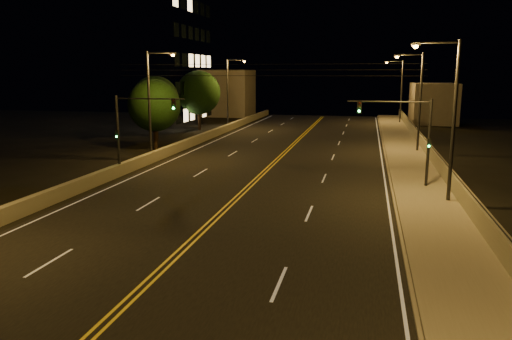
% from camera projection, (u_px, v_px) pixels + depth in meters
% --- Properties ---
extents(road, '(18.00, 120.00, 0.02)m').
position_uv_depth(road, '(228.00, 206.00, 27.40)').
color(road, black).
rests_on(road, ground).
extents(sidewalk, '(3.60, 120.00, 0.30)m').
position_uv_depth(sidewalk, '(435.00, 216.00, 25.06)').
color(sidewalk, gray).
rests_on(sidewalk, ground).
extents(curb, '(0.14, 120.00, 0.15)m').
position_uv_depth(curb, '(397.00, 215.00, 25.48)').
color(curb, gray).
rests_on(curb, ground).
extents(parapet_wall, '(0.30, 120.00, 1.00)m').
position_uv_depth(parapet_wall, '(471.00, 205.00, 24.59)').
color(parapet_wall, gray).
rests_on(parapet_wall, sidewalk).
extents(jersey_barrier, '(0.45, 120.00, 0.85)m').
position_uv_depth(jersey_barrier, '(68.00, 190.00, 29.41)').
color(jersey_barrier, gray).
rests_on(jersey_barrier, ground).
extents(distant_building_right, '(6.00, 10.00, 5.71)m').
position_uv_depth(distant_building_right, '(433.00, 103.00, 72.48)').
color(distant_building_right, gray).
rests_on(distant_building_right, ground).
extents(distant_building_left, '(8.00, 8.00, 7.67)m').
position_uv_depth(distant_building_left, '(227.00, 93.00, 84.25)').
color(distant_building_left, gray).
rests_on(distant_building_left, ground).
extents(parapet_rail, '(0.06, 120.00, 0.06)m').
position_uv_depth(parapet_rail, '(472.00, 195.00, 24.49)').
color(parapet_rail, black).
rests_on(parapet_rail, parapet_wall).
extents(lane_markings, '(17.32, 116.00, 0.00)m').
position_uv_depth(lane_markings, '(228.00, 206.00, 27.33)').
color(lane_markings, silver).
rests_on(lane_markings, road).
extents(streetlight_1, '(2.55, 0.28, 8.92)m').
position_uv_depth(streetlight_1, '(449.00, 112.00, 26.67)').
color(streetlight_1, '#2D2D33').
rests_on(streetlight_1, ground).
extents(streetlight_2, '(2.55, 0.28, 8.92)m').
position_uv_depth(streetlight_2, '(417.00, 96.00, 44.30)').
color(streetlight_2, '#2D2D33').
rests_on(streetlight_2, ground).
extents(streetlight_3, '(2.55, 0.28, 8.92)m').
position_uv_depth(streetlight_3, '(400.00, 87.00, 70.04)').
color(streetlight_3, '#2D2D33').
rests_on(streetlight_3, ground).
extents(streetlight_5, '(2.55, 0.28, 8.92)m').
position_uv_depth(streetlight_5, '(152.00, 98.00, 40.57)').
color(streetlight_5, '#2D2D33').
rests_on(streetlight_5, ground).
extents(streetlight_6, '(2.55, 0.28, 8.92)m').
position_uv_depth(streetlight_6, '(230.00, 89.00, 63.12)').
color(streetlight_6, '#2D2D33').
rests_on(streetlight_6, ground).
extents(traffic_signal_right, '(5.11, 0.31, 5.67)m').
position_uv_depth(traffic_signal_right, '(412.00, 132.00, 30.64)').
color(traffic_signal_right, '#2D2D33').
rests_on(traffic_signal_right, ground).
extents(traffic_signal_left, '(5.11, 0.31, 5.67)m').
position_uv_depth(traffic_signal_left, '(131.00, 125.00, 34.64)').
color(traffic_signal_left, '#2D2D33').
rests_on(traffic_signal_left, ground).
extents(overhead_wires, '(22.00, 0.03, 0.83)m').
position_uv_depth(overhead_wires, '(264.00, 70.00, 35.08)').
color(overhead_wires, black).
extents(building_tower, '(24.00, 15.00, 28.75)m').
position_uv_depth(building_tower, '(107.00, 22.00, 65.61)').
color(building_tower, gray).
rests_on(building_tower, ground).
extents(tree_0, '(4.92, 4.92, 6.66)m').
position_uv_depth(tree_0, '(154.00, 105.00, 46.81)').
color(tree_0, black).
rests_on(tree_0, ground).
extents(tree_1, '(5.09, 5.09, 6.90)m').
position_uv_depth(tree_1, '(155.00, 100.00, 53.93)').
color(tree_1, black).
rests_on(tree_1, ground).
extents(tree_2, '(5.53, 5.53, 7.49)m').
position_uv_depth(tree_2, '(199.00, 93.00, 63.01)').
color(tree_2, black).
rests_on(tree_2, ground).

